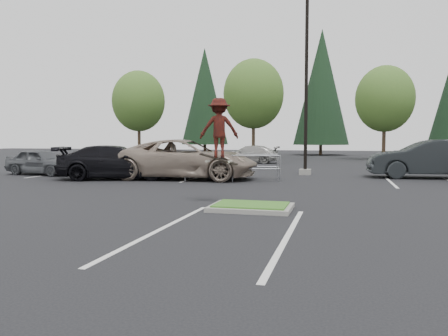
% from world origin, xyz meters
% --- Properties ---
extents(ground, '(120.00, 120.00, 0.00)m').
position_xyz_m(ground, '(0.00, 0.00, 0.00)').
color(ground, black).
rests_on(ground, ground).
extents(grass_median, '(2.20, 1.60, 0.16)m').
position_xyz_m(grass_median, '(0.00, 0.00, 0.08)').
color(grass_median, gray).
rests_on(grass_median, ground).
extents(stall_lines, '(22.62, 17.60, 0.01)m').
position_xyz_m(stall_lines, '(-1.35, 6.02, 0.00)').
color(stall_lines, silver).
rests_on(stall_lines, ground).
extents(light_pole, '(0.70, 0.60, 10.12)m').
position_xyz_m(light_pole, '(0.50, 12.00, 4.56)').
color(light_pole, gray).
rests_on(light_pole, ground).
extents(decid_a, '(5.44, 5.44, 8.91)m').
position_xyz_m(decid_a, '(-18.01, 30.03, 5.58)').
color(decid_a, '#38281C').
rests_on(decid_a, ground).
extents(decid_b, '(5.89, 5.89, 9.64)m').
position_xyz_m(decid_b, '(-6.01, 30.53, 6.04)').
color(decid_b, '#38281C').
rests_on(decid_b, ground).
extents(decid_c, '(5.12, 5.12, 8.38)m').
position_xyz_m(decid_c, '(5.99, 29.83, 5.25)').
color(decid_c, '#38281C').
rests_on(decid_c, ground).
extents(conif_a, '(5.72, 5.72, 13.00)m').
position_xyz_m(conif_a, '(-14.00, 40.00, 7.10)').
color(conif_a, '#38281C').
rests_on(conif_a, ground).
extents(conif_b, '(6.38, 6.38, 14.50)m').
position_xyz_m(conif_b, '(0.00, 40.50, 7.85)').
color(conif_b, '#38281C').
rests_on(conif_b, ground).
extents(cart_corral, '(4.54, 2.42, 1.22)m').
position_xyz_m(cart_corral, '(-2.98, 7.90, 0.77)').
color(cart_corral, gray).
rests_on(cart_corral, ground).
extents(skateboarder, '(1.30, 0.98, 2.01)m').
position_xyz_m(skateboarder, '(-1.20, 1.00, 2.24)').
color(skateboarder, black).
rests_on(skateboarder, ground).
extents(car_l_tan, '(7.06, 3.73, 1.89)m').
position_xyz_m(car_l_tan, '(-4.82, 8.00, 0.95)').
color(car_l_tan, gray).
rests_on(car_l_tan, ground).
extents(car_l_black, '(5.97, 3.84, 1.61)m').
position_xyz_m(car_l_black, '(-8.00, 7.00, 0.80)').
color(car_l_black, black).
rests_on(car_l_black, ground).
extents(car_l_grey, '(4.29, 2.19, 1.40)m').
position_xyz_m(car_l_grey, '(-13.07, 8.27, 0.70)').
color(car_l_grey, '#474A4E').
rests_on(car_l_grey, ground).
extents(car_r_charc, '(5.81, 2.28, 1.88)m').
position_xyz_m(car_r_charc, '(6.50, 11.50, 0.94)').
color(car_r_charc, black).
rests_on(car_r_charc, ground).
extents(car_far_silver, '(4.80, 2.07, 1.38)m').
position_xyz_m(car_far_silver, '(-4.67, 22.00, 0.69)').
color(car_far_silver, '#A8A7A2').
rests_on(car_far_silver, ground).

